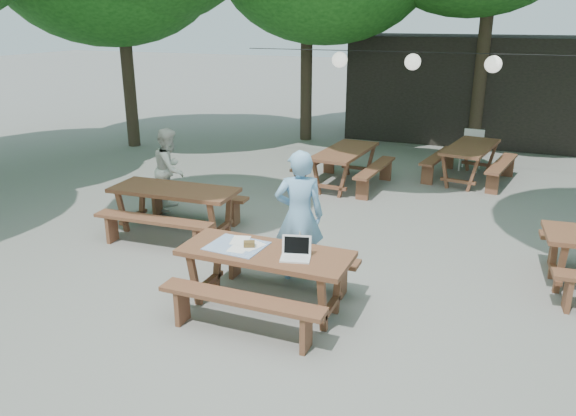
{
  "coord_description": "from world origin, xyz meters",
  "views": [
    {
      "loc": [
        1.92,
        -6.23,
        3.33
      ],
      "look_at": [
        -0.56,
        -0.09,
        1.05
      ],
      "focal_mm": 35.0,
      "sensor_mm": 36.0,
      "label": 1
    }
  ],
  "objects_px": {
    "main_picnic_table": "(266,279)",
    "second_person": "(170,169)",
    "woman": "(299,216)",
    "picnic_table_nw": "(175,210)",
    "plastic_chair": "(470,159)"
  },
  "relations": [
    {
      "from": "woman",
      "to": "second_person",
      "type": "distance_m",
      "value": 3.61
    },
    {
      "from": "main_picnic_table",
      "to": "woman",
      "type": "relative_size",
      "value": 1.15
    },
    {
      "from": "picnic_table_nw",
      "to": "second_person",
      "type": "distance_m",
      "value": 1.29
    },
    {
      "from": "second_person",
      "to": "plastic_chair",
      "type": "height_order",
      "value": "second_person"
    },
    {
      "from": "picnic_table_nw",
      "to": "plastic_chair",
      "type": "distance_m",
      "value": 7.1
    },
    {
      "from": "picnic_table_nw",
      "to": "plastic_chair",
      "type": "relative_size",
      "value": 2.26
    },
    {
      "from": "second_person",
      "to": "picnic_table_nw",
      "type": "bearing_deg",
      "value": -159.58
    },
    {
      "from": "main_picnic_table",
      "to": "woman",
      "type": "height_order",
      "value": "woman"
    },
    {
      "from": "woman",
      "to": "plastic_chair",
      "type": "xyz_separation_m",
      "value": [
        1.61,
        6.61,
        -0.61
      ]
    },
    {
      "from": "main_picnic_table",
      "to": "second_person",
      "type": "distance_m",
      "value": 4.13
    },
    {
      "from": "picnic_table_nw",
      "to": "second_person",
      "type": "xyz_separation_m",
      "value": [
        -0.73,
        1.0,
        0.35
      ]
    },
    {
      "from": "woman",
      "to": "plastic_chair",
      "type": "bearing_deg",
      "value": -125.61
    },
    {
      "from": "woman",
      "to": "plastic_chair",
      "type": "distance_m",
      "value": 6.84
    },
    {
      "from": "picnic_table_nw",
      "to": "woman",
      "type": "bearing_deg",
      "value": -20.5
    },
    {
      "from": "main_picnic_table",
      "to": "second_person",
      "type": "relative_size",
      "value": 1.36
    }
  ]
}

